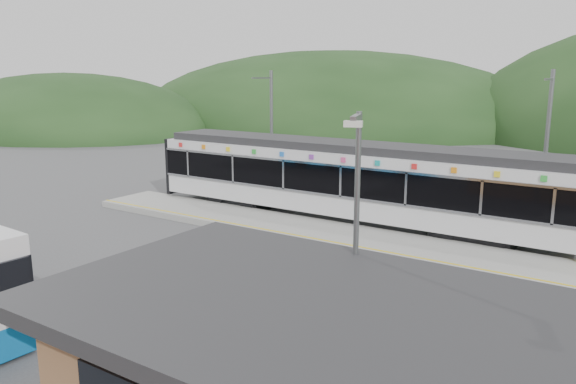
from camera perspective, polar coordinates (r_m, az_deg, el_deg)
The scene contains 9 objects.
ground at distance 21.06m, azimuth 0.49°, elevation -6.94°, with size 120.00×120.00×0.00m, color #4C4C4F.
hills at distance 23.50m, azimuth 20.68°, elevation -5.71°, with size 146.00×149.00×26.00m.
platform at distance 23.72m, azimuth 4.85°, elevation -4.43°, with size 26.00×3.20×0.30m, color #9E9E99.
yellow_line at distance 22.59m, azimuth 3.27°, elevation -4.83°, with size 26.00×0.10×0.01m, color yellow.
train at distance 26.03m, azimuth 5.99°, elevation 1.35°, with size 20.44×3.01×3.74m.
catenary_mast_west at distance 31.11m, azimuth -1.72°, elevation 6.08°, with size 0.18×1.80×7.00m.
catenary_mast_east at distance 25.77m, azimuth 24.70°, elevation 3.79°, with size 0.18×1.80×7.00m.
station_shelter at distance 10.52m, azimuth 1.19°, elevation -18.00°, with size 9.20×6.20×3.00m.
lamp_post at distance 11.98m, azimuth 6.69°, elevation -3.61°, with size 0.45×1.11×6.05m.
Camera 1 is at (10.86, -16.72, 6.79)m, focal length 35.00 mm.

